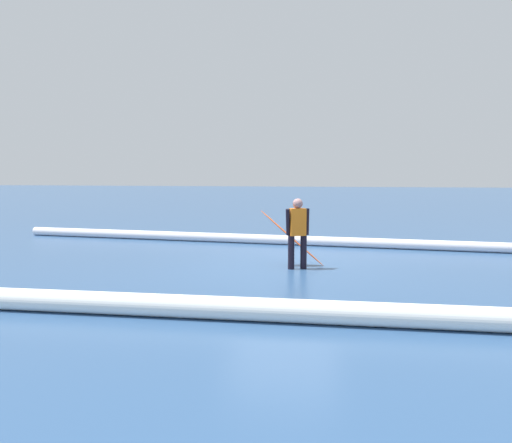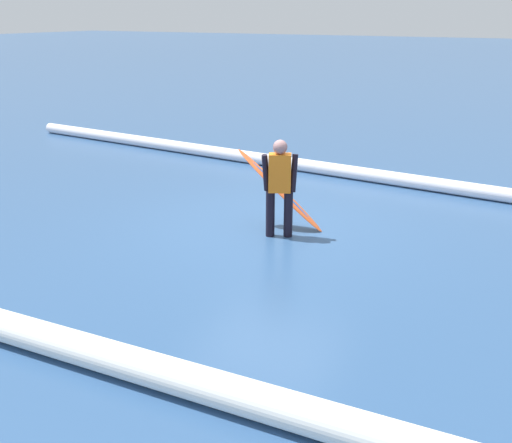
# 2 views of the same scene
# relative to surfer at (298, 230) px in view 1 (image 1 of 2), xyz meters

# --- Properties ---
(ground_plane) EXTENTS (158.93, 158.93, 0.00)m
(ground_plane) POSITION_rel_surfer_xyz_m (0.37, -0.32, -0.86)
(ground_plane) COLOR #2F517E
(surfer) EXTENTS (0.48, 0.35, 1.54)m
(surfer) POSITION_rel_surfer_xyz_m (0.00, 0.00, 0.00)
(surfer) COLOR black
(surfer) RESTS_ON ground_plane
(surfboard) EXTENTS (1.48, 0.51, 1.28)m
(surfboard) POSITION_rel_surfer_xyz_m (0.17, -0.37, -0.24)
(surfboard) COLOR #E55926
(surfboard) RESTS_ON ground_plane
(wave_crest_foreground) EXTENTS (15.59, 1.13, 0.28)m
(wave_crest_foreground) POSITION_rel_surfer_xyz_m (1.83, -3.82, -0.72)
(wave_crest_foreground) COLOR white
(wave_crest_foreground) RESTS_ON ground_plane
(wave_crest_midground) EXTENTS (25.44, 1.93, 0.33)m
(wave_crest_midground) POSITION_rel_surfer_xyz_m (-1.36, 4.00, -0.70)
(wave_crest_midground) COLOR white
(wave_crest_midground) RESTS_ON ground_plane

